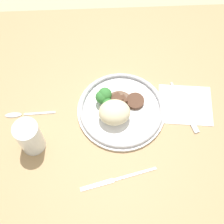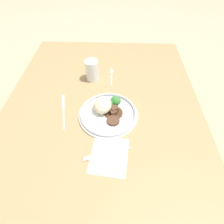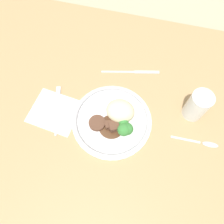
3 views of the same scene
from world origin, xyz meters
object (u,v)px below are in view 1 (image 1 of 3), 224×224
(knife, at_px, (116,180))
(spoon, at_px, (20,115))
(plate, at_px, (119,109))
(juice_glass, at_px, (30,138))
(fork, at_px, (186,112))

(knife, relative_size, spoon, 1.39)
(knife, bearing_deg, plate, -108.77)
(juice_glass, relative_size, fork, 0.62)
(juice_glass, height_order, knife, juice_glass)
(plate, xyz_separation_m, knife, (0.02, 0.21, -0.02))
(fork, height_order, spoon, same)
(fork, bearing_deg, plate, -109.45)
(knife, bearing_deg, juice_glass, -39.74)
(plate, distance_m, fork, 0.21)
(fork, bearing_deg, juice_glass, -95.99)
(knife, height_order, spoon, spoon)
(fork, relative_size, knife, 0.85)
(fork, xyz_separation_m, knife, (0.23, 0.20, -0.00))
(juice_glass, xyz_separation_m, fork, (-0.47, -0.09, -0.05))
(juice_glass, bearing_deg, fork, -169.33)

